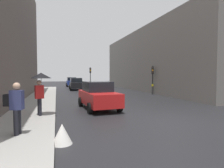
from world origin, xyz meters
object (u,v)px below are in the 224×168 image
car_dark_suv (76,84)px  traffic_light_far_median (90,74)px  car_red_sedan (98,95)px  pedestrian_with_umbrella (41,82)px  warning_sign_triangle (62,134)px  pedestrian_with_grey_backpack (16,105)px  car_blue_van (72,82)px  traffic_light_mid_street (153,75)px

car_dark_suv → traffic_light_far_median: bearing=48.3°
car_red_sedan → car_dark_suv: 16.29m
traffic_light_far_median → car_red_sedan: bearing=-98.5°
pedestrian_with_umbrella → warning_sign_triangle: 4.31m
pedestrian_with_grey_backpack → car_dark_suv: bearing=78.9°
car_red_sedan → car_blue_van: 24.95m
car_dark_suv → pedestrian_with_grey_backpack: size_ratio=2.39×
car_red_sedan → pedestrian_with_umbrella: (-3.34, -1.82, 0.96)m
traffic_light_mid_street → car_red_sedan: 10.50m
car_red_sedan → pedestrian_with_grey_backpack: (-3.91, -4.83, 0.29)m
traffic_light_mid_street → traffic_light_far_median: bearing=111.6°
car_red_sedan → pedestrian_with_umbrella: pedestrian_with_umbrella is taller
pedestrian_with_umbrella → pedestrian_with_grey_backpack: (-0.57, -3.01, -0.68)m
car_blue_van → pedestrian_with_umbrella: bearing=-97.6°
car_dark_suv → pedestrian_with_grey_backpack: (-4.15, -21.13, 0.29)m
pedestrian_with_grey_backpack → warning_sign_triangle: bearing=-31.8°
car_dark_suv → warning_sign_triangle: size_ratio=6.52×
traffic_light_mid_street → pedestrian_with_grey_backpack: 16.61m
pedestrian_with_grey_backpack → warning_sign_triangle: (1.48, -0.92, -0.84)m
traffic_light_far_median → pedestrian_with_grey_backpack: 25.07m
car_dark_suv → car_red_sedan: bearing=-90.8°
traffic_light_mid_street → car_red_sedan: bearing=-138.2°
traffic_light_mid_street → car_dark_suv: bearing=128.8°
pedestrian_with_grey_backpack → car_red_sedan: bearing=51.0°
traffic_light_far_median → car_dark_suv: bearing=-131.7°
warning_sign_triangle → traffic_light_far_median: bearing=78.0°
car_blue_van → pedestrian_with_umbrella: pedestrian_with_umbrella is taller
pedestrian_with_grey_backpack → traffic_light_mid_street: bearing=45.3°
pedestrian_with_grey_backpack → traffic_light_far_median: bearing=74.2°
warning_sign_triangle → pedestrian_with_grey_backpack: bearing=148.2°
car_blue_van → pedestrian_with_grey_backpack: pedestrian_with_grey_backpack is taller
traffic_light_mid_street → car_dark_suv: (-7.52, 9.35, -1.35)m
traffic_light_far_median → pedestrian_with_umbrella: (-6.23, -21.09, -0.58)m
warning_sign_triangle → car_red_sedan: bearing=67.1°
car_blue_van → pedestrian_with_umbrella: (-3.56, -26.77, 0.96)m
traffic_light_mid_street → warning_sign_triangle: 16.39m
pedestrian_with_grey_backpack → warning_sign_triangle: pedestrian_with_grey_backpack is taller
car_red_sedan → warning_sign_triangle: size_ratio=6.64×
car_blue_van → warning_sign_triangle: car_blue_van is taller
traffic_light_mid_street → car_red_sedan: size_ratio=0.75×
car_red_sedan → car_blue_van: bearing=89.5°
traffic_light_mid_street → car_blue_van: size_ratio=0.77×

